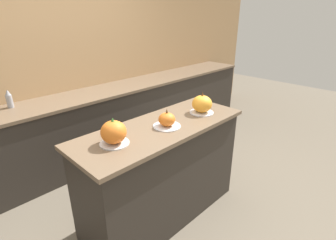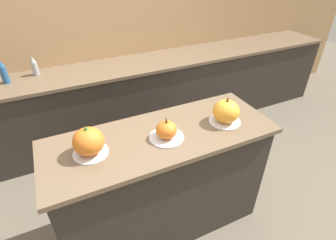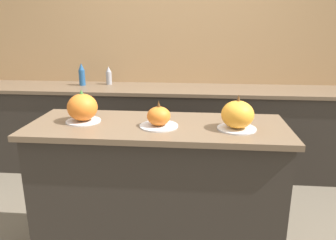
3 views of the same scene
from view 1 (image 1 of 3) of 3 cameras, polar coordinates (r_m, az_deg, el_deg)
The scene contains 8 objects.
ground_plane at distance 2.76m, azimuth -1.12°, elevation -19.69°, with size 12.00×12.00×0.00m, color #665B4C.
wall_back at distance 3.57m, azimuth -21.67°, elevation 11.24°, with size 8.00×0.06×2.50m.
kitchen_island at distance 2.46m, azimuth -1.20°, elevation -11.39°, with size 1.60×0.60×0.96m.
back_counter at distance 3.51m, azimuth -17.55°, elevation -2.04°, with size 6.00×0.60×0.91m.
pumpkin_cake_left at distance 1.94m, azimuth -11.75°, elevation -2.73°, with size 0.22×0.22×0.21m.
pumpkin_cake_center at distance 2.19m, azimuth -0.25°, elevation -0.08°, with size 0.23×0.23×0.16m.
pumpkin_cake_right at distance 2.51m, azimuth 7.41°, elevation 3.38°, with size 0.23×0.23×0.21m.
bottle_short at distance 3.22m, azimuth -31.30°, elevation 3.92°, with size 0.06×0.06×0.20m.
Camera 1 is at (-1.42, -1.47, 1.86)m, focal length 28.00 mm.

